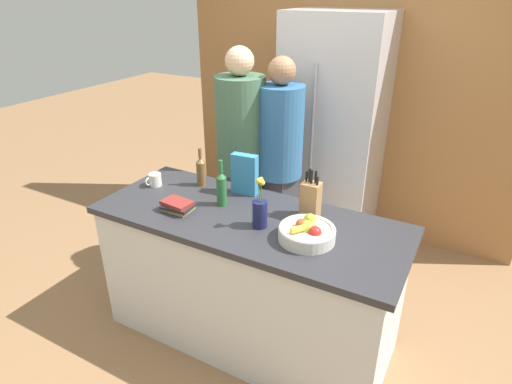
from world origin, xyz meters
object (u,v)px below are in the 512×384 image
at_px(knife_block, 311,199).
at_px(refrigerator, 332,136).
at_px(fruit_bowl, 307,232).
at_px(person_in_blue, 280,158).
at_px(coffee_mug, 155,180).
at_px(bottle_vinegar, 222,188).
at_px(cereal_box, 245,174).
at_px(bottle_oil, 201,171).
at_px(book_stack, 178,206).
at_px(person_at_sink, 241,152).
at_px(flower_vase, 260,211).

bearing_deg(knife_block, refrigerator, 103.98).
height_order(fruit_bowl, person_in_blue, person_in_blue).
xyz_separation_m(coffee_mug, bottle_vinegar, (0.54, -0.02, 0.07)).
distance_m(cereal_box, bottle_oil, 0.32).
xyz_separation_m(book_stack, person_at_sink, (-0.06, 0.84, 0.05)).
relative_size(flower_vase, bottle_vinegar, 1.02).
distance_m(flower_vase, book_stack, 0.52).
bearing_deg(person_in_blue, refrigerator, 93.60).
relative_size(fruit_bowl, person_in_blue, 0.18).
relative_size(fruit_bowl, bottle_vinegar, 1.03).
bearing_deg(fruit_bowl, bottle_oil, 161.61).
relative_size(knife_block, book_stack, 1.54).
relative_size(bottle_oil, person_at_sink, 0.15).
distance_m(fruit_bowl, person_at_sink, 1.15).
distance_m(cereal_box, coffee_mug, 0.62).
height_order(fruit_bowl, coffee_mug, fruit_bowl).
xyz_separation_m(fruit_bowl, bottle_oil, (-0.88, 0.29, 0.06)).
bearing_deg(refrigerator, book_stack, -104.94).
bearing_deg(coffee_mug, flower_vase, -8.89).
relative_size(refrigerator, coffee_mug, 16.79).
distance_m(bottle_oil, person_at_sink, 0.48).
bearing_deg(flower_vase, coffee_mug, 171.11).
bearing_deg(book_stack, coffee_mug, 149.94).
relative_size(refrigerator, book_stack, 10.15).
xyz_separation_m(person_at_sink, person_in_blue, (0.27, 0.10, -0.03)).
distance_m(fruit_bowl, flower_vase, 0.28).
distance_m(cereal_box, bottle_vinegar, 0.21).
relative_size(knife_block, coffee_mug, 2.55).
relative_size(book_stack, person_in_blue, 0.11).
distance_m(fruit_bowl, bottle_oil, 0.93).
bearing_deg(person_in_blue, knife_block, -29.66).
distance_m(coffee_mug, book_stack, 0.41).
relative_size(refrigerator, bottle_oil, 7.36).
relative_size(book_stack, bottle_oil, 0.73).
relative_size(flower_vase, person_in_blue, 0.18).
bearing_deg(knife_block, bottle_vinegar, -167.17).
xyz_separation_m(refrigerator, flower_vase, (0.11, -1.46, 0.01)).
distance_m(fruit_bowl, coffee_mug, 1.16).
xyz_separation_m(knife_block, flower_vase, (-0.20, -0.24, -0.02)).
bearing_deg(person_at_sink, person_in_blue, 0.60).
bearing_deg(cereal_box, bottle_vinegar, -101.01).
distance_m(refrigerator, flower_vase, 1.46).
relative_size(fruit_bowl, bottle_oil, 1.14).
height_order(refrigerator, person_in_blue, refrigerator).
distance_m(book_stack, person_in_blue, 0.96).
bearing_deg(knife_block, bottle_oil, 176.21).
bearing_deg(coffee_mug, bottle_oil, 30.31).
relative_size(refrigerator, person_at_sink, 1.12).
xyz_separation_m(cereal_box, bottle_oil, (-0.31, -0.03, -0.03)).
height_order(coffee_mug, person_at_sink, person_at_sink).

